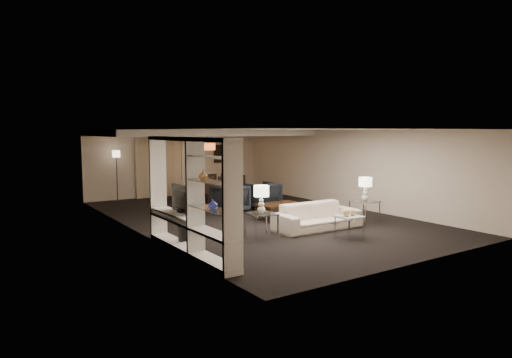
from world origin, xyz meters
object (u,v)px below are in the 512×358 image
object	(u,v)px
television	(178,199)
chair_fr	(223,186)
dining_table	(218,194)
floor_lamp	(117,176)
armchair_left	(230,199)
side_table_right	(365,211)
table_lamp_left	(261,200)
vase_blue	(213,204)
floor_speaker	(182,221)
chair_fm	(208,188)
marble_table	(349,227)
sofa	(317,216)
chair_nl	(211,193)
armchair_right	(262,196)
coffee_table	(279,211)
chair_nr	(243,190)
pendant_light	(208,147)
table_lamp_right	(365,189)
chair_fl	(193,189)
chair_nm	(227,192)
side_table_left	(261,226)
vase_amber	(203,175)

from	to	relation	value
television	chair_fr	size ratio (longest dim) A/B	1.00
dining_table	floor_lamp	world-z (taller)	floor_lamp
armchair_left	side_table_right	world-z (taller)	armchair_left
side_table_right	table_lamp_left	distance (m)	3.45
vase_blue	floor_speaker	bearing A→B (deg)	86.05
side_table_right	chair_fm	world-z (taller)	chair_fm
table_lamp_left	vase_blue	size ratio (longest dim) A/B	3.56
marble_table	chair_fr	world-z (taller)	chair_fr
sofa	armchair_left	bearing A→B (deg)	101.69
chair_nl	side_table_right	bearing A→B (deg)	-59.45
armchair_right	floor_speaker	xyz separation A→B (m)	(-4.15, -3.03, 0.14)
marble_table	side_table_right	bearing A→B (deg)	32.91
coffee_table	chair_nr	world-z (taller)	chair_nr
pendant_light	marble_table	bearing A→B (deg)	-89.54
sofa	marble_table	distance (m)	1.10
vase_blue	floor_lamp	xyz separation A→B (m)	(0.87, 8.66, -0.25)
chair_fr	coffee_table	bearing A→B (deg)	81.39
table_lamp_right	chair_fl	distance (m)	6.09
table_lamp_left	chair_nm	size ratio (longest dim) A/B	0.65
vase_blue	chair_nm	xyz separation A→B (m)	(3.53, 5.59, -0.66)
pendant_light	dining_table	world-z (taller)	pendant_light
armchair_right	vase_blue	xyz separation A→B (m)	(-4.26, -4.62, 0.73)
table_lamp_right	chair_nl	xyz separation A→B (m)	(-2.43, 4.27, -0.41)
sofa	side_table_right	distance (m)	1.70
coffee_table	table_lamp_right	bearing A→B (deg)	-43.26
side_table_left	armchair_left	bearing A→B (deg)	71.57
pendant_light	chair_fr	distance (m)	1.53
chair_nl	chair_fr	distance (m)	1.77
table_lamp_left	television	xyz separation A→B (m)	(-1.93, 0.28, 0.13)
coffee_table	dining_table	size ratio (longest dim) A/B	0.66
dining_table	side_table_left	bearing A→B (deg)	-102.28
side_table_right	dining_table	world-z (taller)	dining_table
vase_amber	chair_nl	distance (m)	6.09
armchair_right	table_lamp_left	distance (m)	4.05
side_table_left	floor_lamp	world-z (taller)	floor_lamp
marble_table	chair_fm	xyz separation A→B (m)	(-0.13, 6.67, 0.24)
side_table_left	marble_table	size ratio (longest dim) A/B	1.20
armchair_left	chair_fr	xyz separation A→B (m)	(1.07, 2.27, 0.07)
chair_nr	marble_table	bearing A→B (deg)	-95.09
chair_nl	floor_lamp	bearing A→B (deg)	124.71
vase_amber	floor_lamp	bearing A→B (deg)	84.00
vase_amber	coffee_table	bearing A→B (deg)	34.81
sofa	chair_nm	bearing A→B (deg)	93.20
sofa	armchair_left	distance (m)	3.36
armchair_right	chair_nm	bearing A→B (deg)	-59.61
side_table_left	floor_speaker	bearing A→B (deg)	171.70
chair_nl	table_lamp_left	bearing A→B (deg)	-101.91
armchair_left	chair_nr	size ratio (longest dim) A/B	0.94
table_lamp_left	chair_nl	xyz separation A→B (m)	(0.97, 4.27, -0.41)
armchair_right	chair_nm	size ratio (longest dim) A/B	0.94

